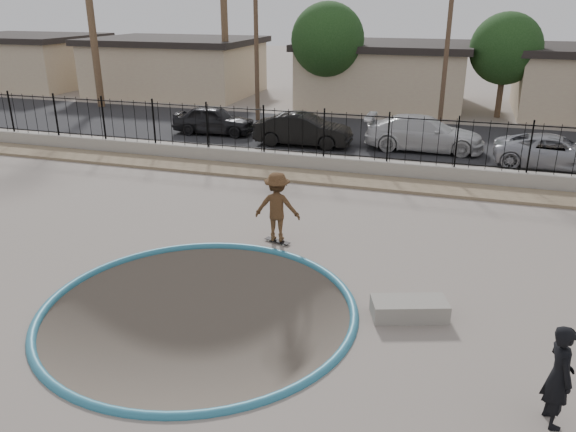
# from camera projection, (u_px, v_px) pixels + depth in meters

# --- Properties ---
(ground) EXTENTS (120.00, 120.00, 2.20)m
(ground) POSITION_uv_depth(u_px,v_px,m) (332.00, 185.00, 24.35)
(ground) COLOR gray
(ground) RESTS_ON ground
(bowl_pit) EXTENTS (6.84, 6.84, 1.80)m
(bowl_pit) POSITION_uv_depth(u_px,v_px,m) (199.00, 310.00, 12.38)
(bowl_pit) COLOR #4A4138
(bowl_pit) RESTS_ON ground
(coping_ring) EXTENTS (7.04, 7.04, 0.20)m
(coping_ring) POSITION_uv_depth(u_px,v_px,m) (199.00, 310.00, 12.38)
(coping_ring) COLOR teal
(coping_ring) RESTS_ON ground
(rock_strip) EXTENTS (42.00, 1.60, 0.11)m
(rock_strip) POSITION_uv_depth(u_px,v_px,m) (316.00, 177.00, 21.44)
(rock_strip) COLOR #897859
(rock_strip) RESTS_ON ground
(retaining_wall) EXTENTS (42.00, 0.45, 0.60)m
(retaining_wall) POSITION_uv_depth(u_px,v_px,m) (323.00, 164.00, 22.33)
(retaining_wall) COLOR gray
(retaining_wall) RESTS_ON ground
(fence) EXTENTS (40.00, 0.04, 1.80)m
(fence) POSITION_uv_depth(u_px,v_px,m) (324.00, 134.00, 21.90)
(fence) COLOR black
(fence) RESTS_ON retaining_wall
(street) EXTENTS (90.00, 8.00, 0.04)m
(street) POSITION_uv_depth(u_px,v_px,m) (355.00, 135.00, 28.40)
(street) COLOR black
(street) RESTS_ON ground
(house_west_far) EXTENTS (10.60, 8.60, 3.90)m
(house_west_far) POSITION_uv_depth(u_px,v_px,m) (27.00, 60.00, 43.96)
(house_west_far) COLOR tan
(house_west_far) RESTS_ON ground
(house_west) EXTENTS (11.60, 8.60, 3.90)m
(house_west) POSITION_uv_depth(u_px,v_px,m) (176.00, 66.00, 40.34)
(house_west) COLOR tan
(house_west) RESTS_ON ground
(house_center) EXTENTS (10.60, 8.60, 3.90)m
(house_center) POSITION_uv_depth(u_px,v_px,m) (385.00, 73.00, 36.16)
(house_center) COLOR tan
(house_center) RESTS_ON ground
(utility_pole_left) EXTENTS (1.70, 0.24, 9.00)m
(utility_pole_left) POSITION_uv_depth(u_px,v_px,m) (256.00, 33.00, 30.17)
(utility_pole_left) COLOR #473323
(utility_pole_left) RESTS_ON ground
(utility_pole_mid) EXTENTS (1.70, 0.24, 9.50)m
(utility_pole_mid) POSITION_uv_depth(u_px,v_px,m) (449.00, 31.00, 27.29)
(utility_pole_mid) COLOR #473323
(utility_pole_mid) RESTS_ON ground
(street_tree_left) EXTENTS (4.32, 4.32, 6.36)m
(street_tree_left) POSITION_uv_depth(u_px,v_px,m) (328.00, 40.00, 33.08)
(street_tree_left) COLOR #473323
(street_tree_left) RESTS_ON ground
(street_tree_mid) EXTENTS (3.96, 3.96, 5.83)m
(street_tree_mid) POSITION_uv_depth(u_px,v_px,m) (506.00, 49.00, 31.31)
(street_tree_mid) COLOR #473323
(street_tree_mid) RESTS_ON ground
(skater) EXTENTS (1.34, 0.87, 1.95)m
(skater) POSITION_uv_depth(u_px,v_px,m) (277.00, 210.00, 15.45)
(skater) COLOR brown
(skater) RESTS_ON ground
(skateboard) EXTENTS (0.80, 0.42, 0.07)m
(skateboard) POSITION_uv_depth(u_px,v_px,m) (277.00, 241.00, 15.78)
(skateboard) COLOR black
(skateboard) RESTS_ON ground
(videographer) EXTENTS (0.57, 0.73, 1.78)m
(videographer) POSITION_uv_depth(u_px,v_px,m) (559.00, 376.00, 8.78)
(videographer) COLOR black
(videographer) RESTS_ON ground
(concrete_ledge) EXTENTS (1.74, 1.18, 0.40)m
(concrete_ledge) POSITION_uv_depth(u_px,v_px,m) (409.00, 309.00, 12.03)
(concrete_ledge) COLOR gray
(concrete_ledge) RESTS_ON ground
(car_a) EXTENTS (4.21, 1.89, 1.40)m
(car_a) POSITION_uv_depth(u_px,v_px,m) (214.00, 120.00, 28.27)
(car_a) COLOR black
(car_a) RESTS_ON street
(car_b) EXTENTS (4.51, 1.70, 1.47)m
(car_b) POSITION_uv_depth(u_px,v_px,m) (303.00, 130.00, 25.95)
(car_b) COLOR black
(car_b) RESTS_ON street
(car_c) EXTENTS (5.28, 2.21, 1.52)m
(car_c) POSITION_uv_depth(u_px,v_px,m) (424.00, 133.00, 25.17)
(car_c) COLOR silver
(car_c) RESTS_ON street
(car_d) EXTENTS (4.80, 2.39, 1.31)m
(car_d) POSITION_uv_depth(u_px,v_px,m) (555.00, 152.00, 22.55)
(car_d) COLOR #9FA1A8
(car_d) RESTS_ON street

